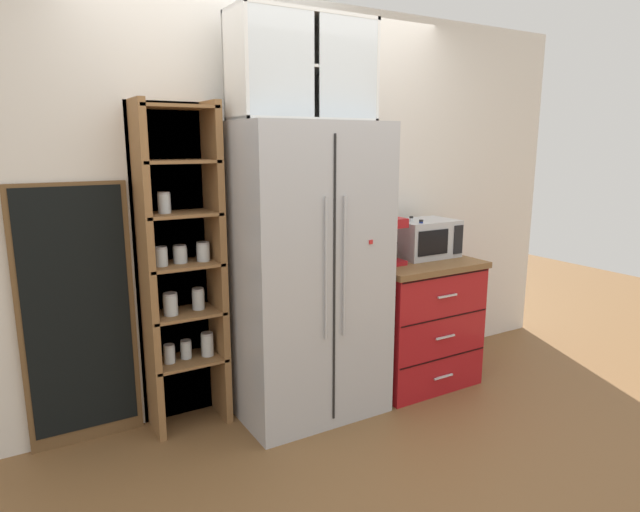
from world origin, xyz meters
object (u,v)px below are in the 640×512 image
Objects in this scene: refrigerator at (306,272)px; mug_red at (410,252)px; bottle_cobalt at (420,243)px; chalkboard_menu at (78,316)px; coffee_maker at (386,240)px; bottle_clear at (411,240)px; microwave at (424,238)px.

refrigerator is 0.87m from mug_red.
chalkboard_menu is (-2.13, 0.35, -0.27)m from bottle_cobalt.
refrigerator is 5.79× the size of coffee_maker.
bottle_cobalt is (-0.00, -0.10, -0.01)m from bottle_clear.
chalkboard_menu is (-2.13, 0.25, -0.18)m from mug_red.
bottle_cobalt is (0.25, -0.06, -0.03)m from coffee_maker.
mug_red is 2.15m from chalkboard_menu.
bottle_cobalt is at bearing -13.46° from coffee_maker.
chalkboard_menu is at bearing 173.31° from mug_red.
microwave is 0.30× the size of chalkboard_menu.
refrigerator is at bearing -13.34° from chalkboard_menu.
refrigerator is 6.33× the size of bottle_cobalt.
microwave reaches higher than mug_red.
refrigerator reaches higher than coffee_maker.
coffee_maker is at bearing -173.48° from microwave.
mug_red is 0.42× the size of bottle_cobalt.
microwave is 1.55× the size of bottle_cobalt.
coffee_maker is at bearing -169.94° from bottle_clear.
bottle_cobalt is at bearing -9.42° from chalkboard_menu.
coffee_maker is 0.21× the size of chalkboard_menu.
bottle_clear is 0.20× the size of chalkboard_menu.
bottle_cobalt is at bearing -3.49° from refrigerator.
microwave is (0.98, 0.05, 0.11)m from refrigerator.
coffee_maker reaches higher than microwave.
refrigerator reaches higher than bottle_cobalt.
coffee_maker reaches higher than bottle_cobalt.
refrigerator is at bearing -177.19° from microwave.
bottle_clear is at bearing 179.24° from microwave.
coffee_maker is at bearing -8.88° from chalkboard_menu.
microwave is 2.28m from chalkboard_menu.
coffee_maker is 0.25m from bottle_cobalt.
chalkboard_menu is at bearing 173.61° from microwave.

